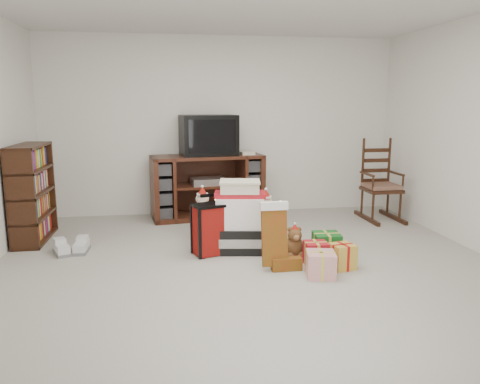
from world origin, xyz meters
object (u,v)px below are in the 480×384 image
object	(u,v)px
tv_stand	(208,186)
gift_cluster	(327,255)
red_suitcase	(214,228)
gift_pile	(240,221)
teddy_bear	(294,244)
sneaker_pair	(72,248)
bookshelf	(32,195)
rocking_chair	(379,191)
mrs_claus_figurine	(203,218)
crt_television	(208,135)
santa_figurine	(266,221)

from	to	relation	value
tv_stand	gift_cluster	size ratio (longest dim) A/B	2.04
red_suitcase	gift_cluster	size ratio (longest dim) A/B	0.83
gift_pile	teddy_bear	world-z (taller)	gift_pile
tv_stand	sneaker_pair	distance (m)	2.13
red_suitcase	gift_pile	bearing A→B (deg)	-2.70
bookshelf	sneaker_pair	world-z (taller)	bookshelf
bookshelf	teddy_bear	distance (m)	3.05
rocking_chair	sneaker_pair	xyz separation A→B (m)	(-3.91, -0.94, -0.34)
mrs_claus_figurine	gift_cluster	size ratio (longest dim) A/B	0.80
sneaker_pair	crt_television	xyz separation A→B (m)	(1.60, 1.41, 1.09)
bookshelf	gift_cluster	distance (m)	3.40
red_suitcase	santa_figurine	size ratio (longest dim) A/B	1.05
tv_stand	sneaker_pair	bearing A→B (deg)	-146.40
rocking_chair	teddy_bear	distance (m)	2.17
rocking_chair	mrs_claus_figurine	bearing A→B (deg)	-167.26
red_suitcase	sneaker_pair	xyz separation A→B (m)	(-1.51, 0.26, -0.22)
rocking_chair	bookshelf	bearing A→B (deg)	-176.19
gift_pile	sneaker_pair	bearing A→B (deg)	-176.87
santa_figurine	crt_television	distance (m)	1.66
tv_stand	sneaker_pair	size ratio (longest dim) A/B	4.00
tv_stand	gift_pile	bearing A→B (deg)	-89.85
gift_pile	gift_cluster	bearing A→B (deg)	-31.15
bookshelf	crt_television	bearing A→B (deg)	21.22
mrs_claus_figurine	santa_figurine	bearing A→B (deg)	-16.62
gift_pile	mrs_claus_figurine	xyz separation A→B (m)	(-0.36, 0.52, -0.09)
tv_stand	teddy_bear	world-z (taller)	tv_stand
rocking_chair	santa_figurine	world-z (taller)	rocking_chair
teddy_bear	gift_cluster	size ratio (longest dim) A/B	0.41
gift_pile	mrs_claus_figurine	world-z (taller)	gift_pile
red_suitcase	teddy_bear	world-z (taller)	red_suitcase
tv_stand	gift_pile	xyz separation A→B (m)	(0.21, -1.56, -0.11)
gift_pile	tv_stand	bearing A→B (deg)	106.63
gift_cluster	mrs_claus_figurine	bearing A→B (deg)	134.00
tv_stand	gift_pile	world-z (taller)	tv_stand
gift_pile	crt_television	size ratio (longest dim) A/B	0.94
gift_pile	santa_figurine	size ratio (longest dim) A/B	1.23
rocking_chair	sneaker_pair	size ratio (longest dim) A/B	2.89
rocking_chair	santa_figurine	xyz separation A→B (m)	(-1.77, -0.81, -0.16)
tv_stand	teddy_bear	xyz separation A→B (m)	(0.73, -1.88, -0.30)
teddy_bear	sneaker_pair	world-z (taller)	teddy_bear
mrs_claus_figurine	sneaker_pair	world-z (taller)	mrs_claus_figurine
bookshelf	santa_figurine	xyz separation A→B (m)	(2.66, -0.45, -0.30)
gift_pile	mrs_claus_figurine	distance (m)	0.64
rocking_chair	crt_television	world-z (taller)	crt_television
santa_figurine	bookshelf	bearing A→B (deg)	170.34
sneaker_pair	tv_stand	bearing A→B (deg)	28.09
bookshelf	crt_television	size ratio (longest dim) A/B	1.40
crt_television	mrs_claus_figurine	bearing A→B (deg)	-105.75
santa_figurine	gift_cluster	distance (m)	1.04
sneaker_pair	crt_television	distance (m)	2.39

